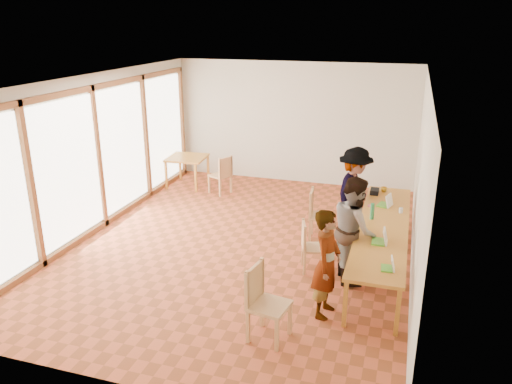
# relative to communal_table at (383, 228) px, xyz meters

# --- Properties ---
(ground) EXTENTS (8.00, 8.00, 0.00)m
(ground) POSITION_rel_communal_table_xyz_m (-2.50, 0.16, -0.70)
(ground) COLOR #B04C2A
(ground) RESTS_ON ground
(wall_back) EXTENTS (6.00, 0.10, 3.00)m
(wall_back) POSITION_rel_communal_table_xyz_m (-2.50, 4.16, 0.80)
(wall_back) COLOR beige
(wall_back) RESTS_ON ground
(wall_front) EXTENTS (6.00, 0.10, 3.00)m
(wall_front) POSITION_rel_communal_table_xyz_m (-2.50, -3.84, 0.80)
(wall_front) COLOR beige
(wall_front) RESTS_ON ground
(wall_right) EXTENTS (0.10, 8.00, 3.00)m
(wall_right) POSITION_rel_communal_table_xyz_m (0.50, 0.16, 0.80)
(wall_right) COLOR beige
(wall_right) RESTS_ON ground
(window_wall) EXTENTS (0.10, 8.00, 3.00)m
(window_wall) POSITION_rel_communal_table_xyz_m (-5.46, 0.16, 0.80)
(window_wall) COLOR white
(window_wall) RESTS_ON ground
(ceiling) EXTENTS (6.00, 8.00, 0.04)m
(ceiling) POSITION_rel_communal_table_xyz_m (-2.50, 0.16, 2.32)
(ceiling) COLOR white
(ceiling) RESTS_ON wall_back
(communal_table) EXTENTS (0.80, 4.00, 0.75)m
(communal_table) POSITION_rel_communal_table_xyz_m (0.00, 0.00, 0.00)
(communal_table) COLOR #C4822B
(communal_table) RESTS_ON ground
(side_table) EXTENTS (0.90, 0.90, 0.75)m
(side_table) POSITION_rel_communal_table_xyz_m (-4.90, 2.97, -0.03)
(side_table) COLOR #C4822B
(side_table) RESTS_ON ground
(chair_near) EXTENTS (0.55, 0.55, 0.54)m
(chair_near) POSITION_rel_communal_table_xyz_m (-1.35, -2.48, -0.08)
(chair_near) COLOR tan
(chair_near) RESTS_ON ground
(chair_mid) EXTENTS (0.49, 0.49, 0.45)m
(chair_mid) POSITION_rel_communal_table_xyz_m (-1.13, -0.50, -0.18)
(chair_mid) COLOR tan
(chair_mid) RESTS_ON ground
(chair_far) EXTENTS (0.49, 0.49, 0.51)m
(chair_far) POSITION_rel_communal_table_xyz_m (-1.26, 0.78, -0.11)
(chair_far) COLOR tan
(chair_far) RESTS_ON ground
(chair_empty) EXTENTS (0.42, 0.42, 0.43)m
(chair_empty) POSITION_rel_communal_table_xyz_m (-0.71, 1.15, -0.20)
(chair_empty) COLOR tan
(chair_empty) RESTS_ON ground
(chair_spare) EXTENTS (0.57, 0.57, 0.49)m
(chair_spare) POSITION_rel_communal_table_xyz_m (-3.85, 2.67, -0.14)
(chair_spare) COLOR tan
(chair_spare) RESTS_ON ground
(person_near) EXTENTS (0.44, 0.61, 1.57)m
(person_near) POSITION_rel_communal_table_xyz_m (-0.65, -1.70, 0.08)
(person_near) COLOR gray
(person_near) RESTS_ON ground
(person_mid) EXTENTS (0.87, 0.99, 1.70)m
(person_mid) POSITION_rel_communal_table_xyz_m (-0.42, -0.54, 0.15)
(person_mid) COLOR gray
(person_mid) RESTS_ON ground
(person_far) EXTENTS (0.87, 1.24, 1.75)m
(person_far) POSITION_rel_communal_table_xyz_m (-0.61, 1.10, 0.17)
(person_far) COLOR gray
(person_far) RESTS_ON ground
(laptop_near) EXTENTS (0.20, 0.22, 0.18)m
(laptop_near) POSITION_rel_communal_table_xyz_m (0.18, -1.54, 0.10)
(laptop_near) COLOR #51B02D
(laptop_near) RESTS_ON communal_table
(laptop_mid) EXTENTS (0.24, 0.27, 0.23)m
(laptop_mid) POSITION_rel_communal_table_xyz_m (0.02, -0.71, 0.11)
(laptop_mid) COLOR #51B02D
(laptop_mid) RESTS_ON communal_table
(laptop_far) EXTENTS (0.30, 0.32, 0.23)m
(laptop_far) POSITION_rel_communal_table_xyz_m (-0.01, 0.93, 0.11)
(laptop_far) COLOR #51B02D
(laptop_far) RESTS_ON communal_table
(yellow_mug) EXTENTS (0.14, 0.14, 0.10)m
(yellow_mug) POSITION_rel_communal_table_xyz_m (-0.11, 1.72, 0.10)
(yellow_mug) COLOR #C58C18
(yellow_mug) RESTS_ON communal_table
(green_bottle) EXTENTS (0.07, 0.07, 0.28)m
(green_bottle) POSITION_rel_communal_table_xyz_m (-0.21, 0.21, 0.19)
(green_bottle) COLOR #247F49
(green_bottle) RESTS_ON communal_table
(clear_glass) EXTENTS (0.07, 0.07, 0.09)m
(clear_glass) POSITION_rel_communal_table_xyz_m (0.25, 0.66, 0.09)
(clear_glass) COLOR silver
(clear_glass) RESTS_ON communal_table
(condiment_cup) EXTENTS (0.08, 0.08, 0.06)m
(condiment_cup) POSITION_rel_communal_table_xyz_m (0.02, 1.03, 0.08)
(condiment_cup) COLOR white
(condiment_cup) RESTS_ON communal_table
(pink_phone) EXTENTS (0.05, 0.10, 0.01)m
(pink_phone) POSITION_rel_communal_table_xyz_m (-0.30, 0.83, 0.05)
(pink_phone) COLOR #C24654
(pink_phone) RESTS_ON communal_table
(black_pouch) EXTENTS (0.16, 0.26, 0.09)m
(black_pouch) POSITION_rel_communal_table_xyz_m (-0.27, 1.55, 0.09)
(black_pouch) COLOR black
(black_pouch) RESTS_ON communal_table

